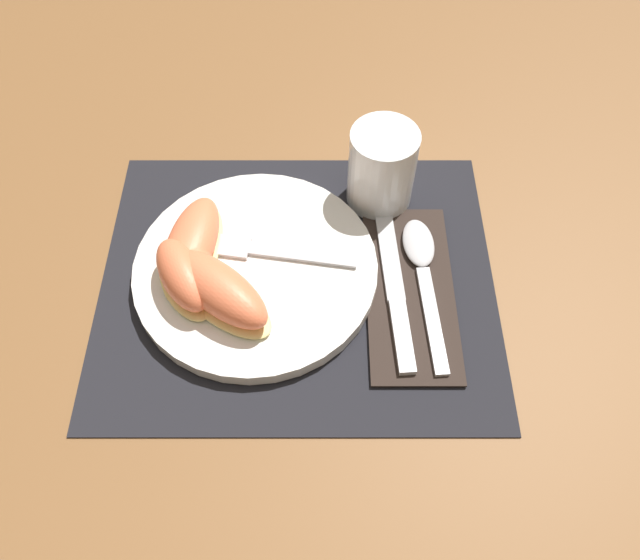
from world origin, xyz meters
name	(u,v)px	position (x,y,z in m)	size (l,w,h in m)	color
ground_plane	(298,280)	(0.00, 0.00, 0.00)	(3.00, 3.00, 0.00)	brown
placemat	(298,279)	(0.00, 0.00, 0.00)	(0.41, 0.34, 0.00)	black
plate	(257,269)	(-0.04, 0.01, 0.01)	(0.26, 0.26, 0.02)	white
juice_glass	(382,172)	(0.09, 0.11, 0.05)	(0.07, 0.07, 0.10)	silver
napkin	(411,291)	(0.12, -0.02, 0.01)	(0.09, 0.22, 0.00)	#2D231E
knife	(395,289)	(0.10, -0.02, 0.01)	(0.03, 0.20, 0.01)	#BCBCC1
spoon	(423,262)	(0.13, 0.02, 0.01)	(0.04, 0.19, 0.01)	#BCBCC1
fork	(257,250)	(-0.04, 0.02, 0.02)	(0.18, 0.05, 0.00)	#BCBCC1
citrus_wedge_0	(192,246)	(-0.11, 0.02, 0.04)	(0.08, 0.14, 0.04)	#F4DB84
citrus_wedge_1	(193,260)	(-0.11, 0.00, 0.03)	(0.06, 0.11, 0.03)	#F4DB84
citrus_wedge_2	(184,277)	(-0.11, -0.02, 0.04)	(0.09, 0.10, 0.05)	#F4DB84
citrus_wedge_3	(219,290)	(-0.08, -0.04, 0.04)	(0.13, 0.12, 0.05)	#F4DB84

